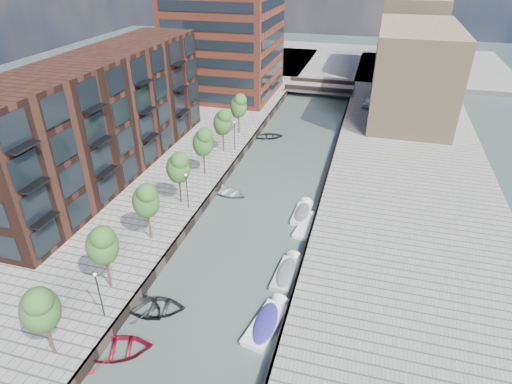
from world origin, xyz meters
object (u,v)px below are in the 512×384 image
at_px(bridge, 320,88).
at_px(tree_6, 238,105).
at_px(motorboat_1, 288,271).
at_px(motorboat_3, 268,321).
at_px(tree_5, 222,121).
at_px(car, 369,102).
at_px(sloop_4, 269,137).
at_px(tree_3, 178,167).
at_px(tree_1, 102,244).
at_px(motorboat_2, 307,226).
at_px(motorboat_4, 303,212).
at_px(tree_4, 203,141).
at_px(sloop_2, 118,352).
at_px(sloop_1, 143,309).
at_px(tree_0, 39,307).
at_px(tree_2, 146,199).
at_px(sloop_3, 227,194).
at_px(sloop_0, 157,310).

bearing_deg(bridge, tree_6, -108.10).
height_order(motorboat_1, motorboat_3, motorboat_3).
xyz_separation_m(tree_5, car, (18.17, 25.19, -3.56)).
bearing_deg(sloop_4, tree_3, 149.05).
distance_m(tree_1, motorboat_2, 20.76).
bearing_deg(motorboat_4, tree_1, -127.81).
relative_size(tree_4, sloop_2, 1.15).
distance_m(sloop_1, motorboat_2, 18.67).
bearing_deg(tree_0, motorboat_4, 61.29).
xyz_separation_m(tree_3, motorboat_2, (13.95, 0.46, -5.22)).
distance_m(tree_3, motorboat_1, 16.17).
height_order(tree_1, tree_2, same).
bearing_deg(motorboat_4, car, 81.96).
bearing_deg(tree_3, sloop_4, 79.46).
relative_size(motorboat_1, motorboat_4, 1.06).
xyz_separation_m(bridge, sloop_3, (-4.80, -42.32, -1.39)).
distance_m(sloop_1, sloop_2, 4.32).
relative_size(bridge, sloop_4, 2.95).
relative_size(sloop_1, sloop_4, 1.04).
distance_m(sloop_0, car, 55.56).
xyz_separation_m(bridge, motorboat_3, (4.77, -60.46, -1.17)).
bearing_deg(tree_0, sloop_1, 63.12).
bearing_deg(tree_1, tree_3, 90.00).
xyz_separation_m(tree_4, tree_5, (0.00, 7.00, 0.00)).
distance_m(tree_2, sloop_1, 9.92).
bearing_deg(motorboat_2, tree_3, -178.11).
relative_size(tree_1, tree_3, 1.00).
distance_m(bridge, sloop_0, 61.73).
relative_size(tree_4, sloop_4, 1.35).
relative_size(sloop_3, car, 1.15).
height_order(motorboat_2, motorboat_3, motorboat_3).
bearing_deg(motorboat_3, car, 84.67).
height_order(sloop_0, sloop_2, sloop_2).
relative_size(tree_2, motorboat_1, 1.17).
distance_m(tree_3, motorboat_4, 14.28).
bearing_deg(motorboat_2, tree_1, -133.98).
xyz_separation_m(tree_3, tree_5, (0.00, 14.00, 0.00)).
bearing_deg(tree_4, sloop_2, -82.35).
distance_m(sloop_4, motorboat_1, 31.46).
bearing_deg(sloop_0, bridge, -15.53).
bearing_deg(car, sloop_2, -93.96).
relative_size(tree_5, sloop_1, 1.30).
bearing_deg(sloop_3, motorboat_2, -94.16).
xyz_separation_m(tree_5, motorboat_2, (13.95, -13.54, -5.22)).
bearing_deg(sloop_0, motorboat_1, -63.37).
bearing_deg(motorboat_1, tree_3, 151.53).
relative_size(tree_0, tree_5, 1.00).
bearing_deg(tree_5, sloop_4, 64.18).
bearing_deg(motorboat_2, tree_5, 135.86).
height_order(sloop_3, motorboat_4, motorboat_4).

